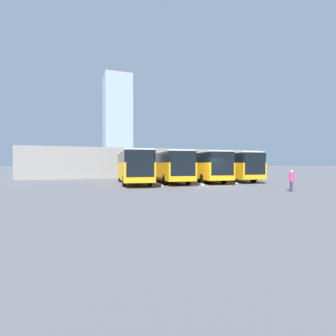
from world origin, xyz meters
TOP-DOWN VIEW (x-y plane):
  - ground_plane at (0.00, 0.00)m, footprint 600.00×600.00m
  - bus_0 at (-5.96, -6.20)m, footprint 3.88×11.52m
  - curb_divider_0 at (-3.97, -4.53)m, footprint 1.02×6.61m
  - bus_1 at (-1.98, -5.82)m, footprint 3.88×11.52m
  - curb_divider_1 at (0.00, -4.15)m, footprint 1.02×6.61m
  - bus_2 at (1.99, -5.85)m, footprint 3.88×11.52m
  - curb_divider_2 at (3.97, -4.18)m, footprint 1.02×6.61m
  - bus_3 at (5.96, -5.35)m, footprint 3.88×11.52m
  - pedestrian at (-3.08, 6.14)m, footprint 0.47×0.47m
  - station_building at (0.00, -22.81)m, footprint 37.14×16.68m
  - office_tower at (-18.86, -166.59)m, footprint 18.61×18.61m

SIDE VIEW (x-z plane):
  - ground_plane at x=0.00m, z-range 0.00..0.00m
  - curb_divider_0 at x=-3.97m, z-range 0.00..0.15m
  - curb_divider_1 at x=0.00m, z-range 0.00..0.15m
  - curb_divider_2 at x=3.97m, z-range 0.00..0.15m
  - pedestrian at x=-3.08m, z-range 0.06..1.60m
  - bus_0 at x=-5.96m, z-range 0.19..3.47m
  - bus_1 at x=-1.98m, z-range 0.19..3.47m
  - bus_2 at x=1.99m, z-range 0.19..3.47m
  - bus_3 at x=5.96m, z-range 0.19..3.47m
  - station_building at x=0.00m, z-range 0.02..4.35m
  - office_tower at x=-18.86m, z-range -0.60..66.72m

